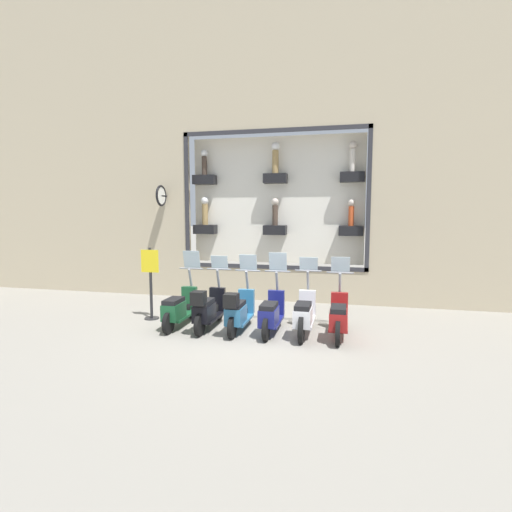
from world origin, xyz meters
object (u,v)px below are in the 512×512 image
at_px(scooter_red_0, 339,317).
at_px(shop_sign_post, 151,281).
at_px(scooter_green_5, 179,308).
at_px(scooter_navy_2, 271,314).
at_px(scooter_teal_3, 238,311).
at_px(scooter_black_4, 208,309).
at_px(scooter_white_1, 304,315).

distance_m(scooter_red_0, shop_sign_post, 4.59).
height_order(scooter_green_5, shop_sign_post, shop_sign_post).
distance_m(scooter_navy_2, scooter_green_5, 2.15).
bearing_deg(shop_sign_post, scooter_teal_3, -102.89).
bearing_deg(scooter_navy_2, scooter_red_0, -89.98).
relative_size(scooter_red_0, scooter_black_4, 1.00).
bearing_deg(scooter_teal_3, scooter_navy_2, -84.70).
height_order(scooter_red_0, scooter_black_4, scooter_red_0).
xyz_separation_m(scooter_white_1, scooter_black_4, (-0.07, 2.15, 0.02)).
height_order(scooter_navy_2, scooter_black_4, scooter_navy_2).
distance_m(scooter_black_4, shop_sign_post, 1.81).
distance_m(scooter_teal_3, scooter_black_4, 0.72).
height_order(scooter_red_0, scooter_green_5, scooter_green_5).
bearing_deg(scooter_navy_2, scooter_white_1, -89.74).
bearing_deg(scooter_green_5, scooter_white_1, -89.93).
bearing_deg(shop_sign_post, scooter_green_5, -116.91).
distance_m(scooter_navy_2, scooter_teal_3, 0.72).
height_order(scooter_white_1, scooter_green_5, scooter_green_5).
bearing_deg(scooter_red_0, shop_sign_post, 83.99).
distance_m(scooter_red_0, scooter_navy_2, 1.44).
height_order(scooter_red_0, scooter_teal_3, scooter_teal_3).
xyz_separation_m(scooter_red_0, scooter_navy_2, (-0.00, 1.44, -0.01)).
bearing_deg(scooter_black_4, scooter_navy_2, -87.45).
xyz_separation_m(scooter_red_0, scooter_teal_3, (-0.07, 2.15, 0.03)).
relative_size(scooter_black_4, shop_sign_post, 1.02).
bearing_deg(scooter_black_4, scooter_white_1, -88.21).
xyz_separation_m(scooter_navy_2, scooter_black_4, (-0.06, 1.44, 0.04)).
height_order(scooter_navy_2, scooter_green_5, scooter_navy_2).
distance_m(scooter_white_1, shop_sign_post, 3.88).
bearing_deg(scooter_black_4, scooter_teal_3, -90.20).
distance_m(scooter_white_1, scooter_black_4, 2.16).
bearing_deg(scooter_red_0, scooter_teal_3, 91.79).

